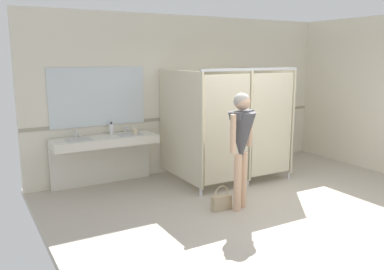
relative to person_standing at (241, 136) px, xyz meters
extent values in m
cube|color=#B2A899|center=(0.55, -0.48, -1.14)|extent=(6.48, 6.10, 0.10)
cube|color=beige|center=(0.55, 2.33, 0.39)|extent=(6.48, 0.12, 2.96)
cube|color=#9E937F|center=(0.55, 2.27, -0.04)|extent=(6.48, 0.01, 0.06)
cube|color=silver|center=(-1.38, 1.97, -0.28)|extent=(1.77, 0.56, 0.14)
cube|color=silver|center=(-1.38, 2.21, -0.72)|extent=(1.77, 0.08, 0.74)
cube|color=beige|center=(-1.83, 1.94, -0.26)|extent=(0.42, 0.31, 0.11)
cylinder|color=silver|center=(-1.83, 2.16, -0.16)|extent=(0.04, 0.04, 0.11)
cylinder|color=silver|center=(-1.83, 2.11, -0.11)|extent=(0.03, 0.11, 0.03)
sphere|color=silver|center=(-1.76, 2.17, -0.18)|extent=(0.04, 0.04, 0.04)
cube|color=beige|center=(-0.94, 1.94, -0.26)|extent=(0.42, 0.31, 0.11)
cylinder|color=silver|center=(-0.94, 2.16, -0.16)|extent=(0.04, 0.04, 0.11)
cylinder|color=silver|center=(-0.94, 2.11, -0.11)|extent=(0.03, 0.11, 0.03)
sphere|color=silver|center=(-0.87, 2.17, -0.18)|extent=(0.04, 0.04, 0.04)
cube|color=silver|center=(-1.38, 2.26, 0.44)|extent=(1.67, 0.02, 1.01)
cube|color=beige|center=(-0.21, 1.48, -0.04)|extent=(0.03, 1.54, 1.86)
cylinder|color=silver|center=(-0.21, 0.77, -1.03)|extent=(0.05, 0.05, 0.12)
cube|color=beige|center=(0.73, 1.48, -0.04)|extent=(0.03, 1.54, 1.86)
cylinder|color=silver|center=(0.73, 0.77, -1.03)|extent=(0.05, 0.05, 0.12)
cube|color=beige|center=(1.67, 1.48, -0.04)|extent=(0.03, 1.54, 1.86)
cylinder|color=silver|center=(1.67, 0.77, -1.03)|extent=(0.05, 0.05, 0.12)
cube|color=beige|center=(0.26, 0.74, -0.04)|extent=(0.86, 0.03, 1.76)
cube|color=beige|center=(1.20, 0.74, -0.04)|extent=(0.86, 0.03, 1.76)
cube|color=#B7BABF|center=(0.73, 0.74, 0.91)|extent=(1.94, 0.04, 0.04)
cylinder|color=#DBAD89|center=(0.08, 0.04, -0.67)|extent=(0.11, 0.11, 0.84)
cylinder|color=#DBAD89|center=(-0.08, -0.04, -0.67)|extent=(0.11, 0.11, 0.84)
cone|color=#47474C|center=(0.00, 0.00, -0.01)|extent=(0.54, 0.54, 0.72)
cube|color=#47474C|center=(0.00, 0.00, 0.32)|extent=(0.48, 0.35, 0.10)
cylinder|color=#DBAD89|center=(0.23, 0.11, 0.08)|extent=(0.08, 0.08, 0.54)
cylinder|color=#DBAD89|center=(-0.23, -0.12, 0.08)|extent=(0.08, 0.08, 0.54)
sphere|color=#DBAD89|center=(0.00, 0.00, 0.49)|extent=(0.23, 0.23, 0.23)
sphere|color=#A59E93|center=(0.00, 0.01, 0.51)|extent=(0.23, 0.23, 0.23)
cube|color=tan|center=(-0.26, 0.10, -0.98)|extent=(0.31, 0.11, 0.21)
torus|color=tan|center=(-0.26, 0.10, -0.84)|extent=(0.23, 0.02, 0.23)
cylinder|color=white|center=(-1.21, 2.14, -0.12)|extent=(0.07, 0.07, 0.18)
cylinder|color=black|center=(-1.21, 2.14, -0.02)|extent=(0.03, 0.03, 0.04)
cylinder|color=beige|center=(-0.86, 1.93, -0.16)|extent=(0.07, 0.07, 0.11)
camera|label=1|loc=(-3.40, -4.56, 1.12)|focal=37.77mm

